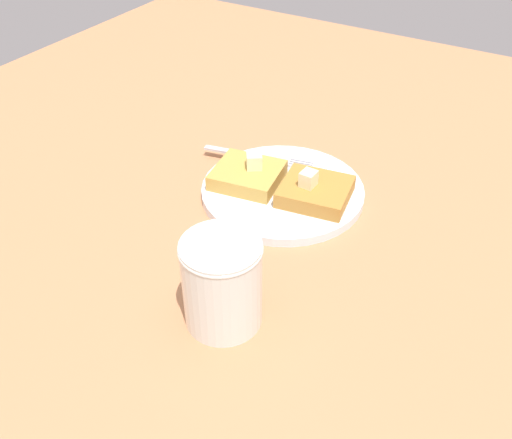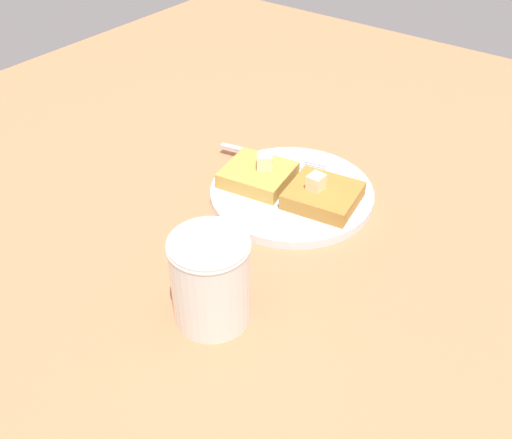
# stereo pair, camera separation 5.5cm
# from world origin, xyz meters

# --- Properties ---
(table_surface) EXTENTS (1.29, 1.29, 0.03)m
(table_surface) POSITION_xyz_m (0.00, 0.00, 0.01)
(table_surface) COLOR #B97A50
(table_surface) RESTS_ON ground
(plate) EXTENTS (0.21, 0.21, 0.01)m
(plate) POSITION_xyz_m (-0.03, 0.00, 0.03)
(plate) COLOR silver
(plate) RESTS_ON table_surface
(toast_slice_left) EXTENTS (0.10, 0.09, 0.02)m
(toast_slice_left) POSITION_xyz_m (-0.07, -0.00, 0.05)
(toast_slice_left) COLOR #B17A32
(toast_slice_left) RESTS_ON plate
(toast_slice_middle) EXTENTS (0.10, 0.09, 0.02)m
(toast_slice_middle) POSITION_xyz_m (0.02, 0.01, 0.05)
(toast_slice_middle) COLOR gold
(toast_slice_middle) RESTS_ON plate
(butter_pat_primary) EXTENTS (0.02, 0.02, 0.02)m
(butter_pat_primary) POSITION_xyz_m (-0.06, 0.01, 0.07)
(butter_pat_primary) COLOR beige
(butter_pat_primary) RESTS_ON toast_slice_left
(butter_pat_secondary) EXTENTS (0.03, 0.03, 0.02)m
(butter_pat_secondary) POSITION_xyz_m (0.02, 0.01, 0.07)
(butter_pat_secondary) COLOR #EFEAB5
(butter_pat_secondary) RESTS_ON toast_slice_middle
(fork) EXTENTS (0.16, 0.05, 0.00)m
(fork) POSITION_xyz_m (0.03, -0.05, 0.04)
(fork) COLOR silver
(fork) RESTS_ON plate
(syrup_jar) EXTENTS (0.08, 0.08, 0.10)m
(syrup_jar) POSITION_xyz_m (-0.08, 0.22, 0.07)
(syrup_jar) COLOR #5C2309
(syrup_jar) RESTS_ON table_surface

